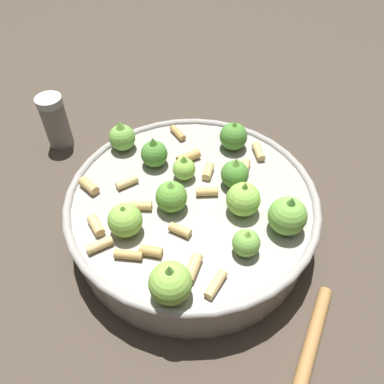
% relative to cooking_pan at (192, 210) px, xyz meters
% --- Properties ---
extents(ground_plane, '(2.40, 2.40, 0.00)m').
position_rel_cooking_pan_xyz_m(ground_plane, '(0.00, 0.00, -0.04)').
color(ground_plane, '#42382D').
extents(cooking_pan, '(0.33, 0.33, 0.12)m').
position_rel_cooking_pan_xyz_m(cooking_pan, '(0.00, 0.00, 0.00)').
color(cooking_pan, '#9E9993').
rests_on(cooking_pan, ground).
extents(pepper_shaker, '(0.04, 0.04, 0.09)m').
position_rel_cooking_pan_xyz_m(pepper_shaker, '(0.13, 0.26, 0.00)').
color(pepper_shaker, gray).
rests_on(pepper_shaker, ground).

